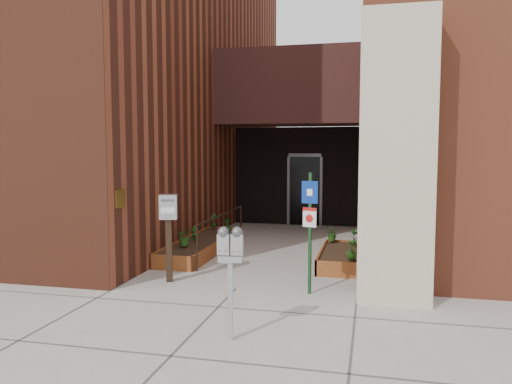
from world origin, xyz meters
The scene contains 15 objects.
ground centered at (0.00, 0.00, 0.00)m, with size 80.00×80.00×0.00m, color #9E9991.
architecture centered at (-0.18, 6.89, 4.98)m, with size 20.00×14.60×10.00m.
planter_left centered at (-1.55, 2.70, 0.13)m, with size 0.90×3.60×0.30m.
planter_right centered at (1.60, 2.20, 0.13)m, with size 0.80×2.20×0.30m.
handrail centered at (-1.05, 2.65, 0.75)m, with size 0.04×3.34×0.90m.
parking_meter centered at (0.53, -2.18, 1.10)m, with size 0.32×0.17×1.42m.
sign_post centered at (1.24, 0.00, 1.21)m, with size 0.27×0.09×1.97m.
payment_dropbox centered at (-1.27, 0.18, 1.12)m, with size 0.36×0.31×1.55m.
shrub_left_a centered at (-1.65, 1.90, 0.49)m, with size 0.35×0.35×0.39m, color #2A611B.
shrub_left_b centered at (-1.66, 2.55, 0.46)m, with size 0.18×0.18×0.33m, color #1A5518.
shrub_left_c centered at (-1.25, 3.76, 0.47)m, with size 0.19×0.19×0.33m, color #17531A.
shrub_left_d centered at (-1.79, 4.30, 0.48)m, with size 0.19×0.19×0.37m, color #1A5B1A.
shrub_right_a centered at (1.85, 1.35, 0.47)m, with size 0.19×0.19×0.35m, color #2A611B.
shrub_right_b centered at (1.85, 2.76, 0.47)m, with size 0.18×0.18×0.35m, color #19591C.
shrub_right_c centered at (1.35, 3.10, 0.47)m, with size 0.30×0.30×0.34m, color #235017.
Camera 1 is at (2.19, -7.91, 2.36)m, focal length 35.00 mm.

